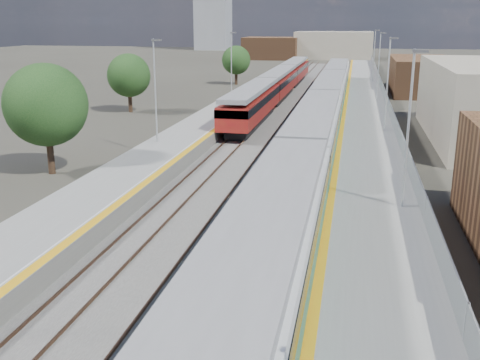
% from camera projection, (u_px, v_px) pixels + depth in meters
% --- Properties ---
extents(ground, '(320.00, 320.00, 0.00)m').
position_uv_depth(ground, '(311.00, 123.00, 55.28)').
color(ground, '#47443A').
rests_on(ground, ground).
extents(ballast_bed, '(10.50, 155.00, 0.06)m').
position_uv_depth(ballast_bed, '(291.00, 118.00, 58.06)').
color(ballast_bed, '#565451').
rests_on(ballast_bed, ground).
extents(tracks, '(8.96, 160.00, 0.17)m').
position_uv_depth(tracks, '(298.00, 115.00, 59.50)').
color(tracks, '#4C3323').
rests_on(tracks, ground).
extents(platform_right, '(4.70, 155.00, 8.52)m').
position_uv_depth(platform_right, '(366.00, 116.00, 56.47)').
color(platform_right, slate).
rests_on(platform_right, ground).
extents(platform_left, '(4.30, 155.00, 8.52)m').
position_uv_depth(platform_left, '(227.00, 111.00, 59.21)').
color(platform_left, slate).
rests_on(platform_left, ground).
extents(buildings, '(72.00, 185.50, 40.00)m').
position_uv_depth(buildings, '(268.00, 17.00, 139.34)').
color(buildings, brown).
rests_on(buildings, ground).
extents(green_train, '(3.06, 85.01, 3.36)m').
position_uv_depth(green_train, '(324.00, 109.00, 48.46)').
color(green_train, black).
rests_on(green_train, ground).
extents(red_train, '(2.82, 57.19, 3.56)m').
position_uv_depth(red_train, '(279.00, 83.00, 71.74)').
color(red_train, black).
rests_on(red_train, ground).
extents(tree_a, '(5.32, 5.32, 7.21)m').
position_uv_depth(tree_a, '(46.00, 105.00, 35.87)').
color(tree_a, '#382619').
rests_on(tree_a, ground).
extents(tree_b, '(4.70, 4.70, 6.37)m').
position_uv_depth(tree_b, '(129.00, 75.00, 61.02)').
color(tree_b, '#382619').
rests_on(tree_b, ground).
extents(tree_c, '(4.46, 4.46, 6.04)m').
position_uv_depth(tree_c, '(236.00, 60.00, 87.76)').
color(tree_c, '#382619').
rests_on(tree_c, ground).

